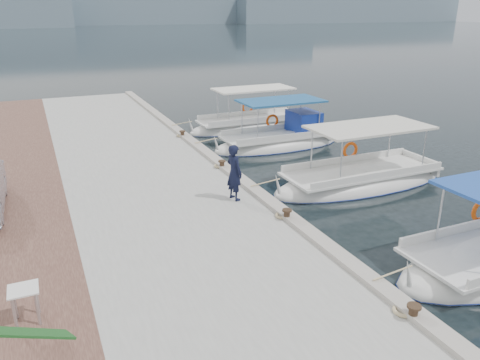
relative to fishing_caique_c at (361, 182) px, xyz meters
name	(u,v)px	position (x,y,z in m)	size (l,w,h in m)	color
ground	(325,257)	(-4.23, -4.03, -0.12)	(400.00, 400.00, 0.00)	black
concrete_quay	(165,200)	(-7.23, 0.97, 0.13)	(6.00, 40.00, 0.50)	#989893
quay_curb	(241,179)	(-4.45, 0.97, 0.44)	(0.44, 40.00, 0.12)	#9F988D
distant_hills	(115,5)	(25.38, 197.46, 7.49)	(330.00, 60.00, 18.00)	slate
fishing_caique_c	(361,182)	(0.00, 0.00, 0.00)	(7.29, 2.49, 2.83)	silver
fishing_caique_d	(279,142)	(-0.33, 5.83, 0.07)	(6.42, 2.32, 2.83)	silver
fishing_caique_e	(250,127)	(-0.13, 9.47, 0.00)	(7.03, 2.17, 2.83)	silver
mooring_bollards	(287,214)	(-4.58, -2.53, 0.57)	(0.28, 20.28, 0.33)	black
fisherman	(234,172)	(-5.34, -0.48, 1.27)	(0.65, 0.43, 1.79)	black
folding_table	(25,298)	(-11.43, -4.56, 0.90)	(0.55, 0.55, 0.73)	silver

